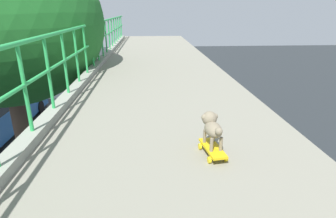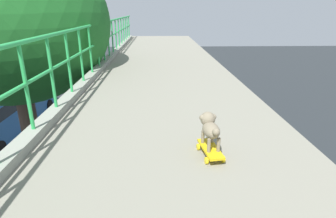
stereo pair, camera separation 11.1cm
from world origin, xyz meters
TOP-DOWN VIEW (x-y plane):
  - city_bus at (-8.37, 16.87)m, footprint 2.69×11.28m
  - roadside_tree_mid at (-2.48, 7.94)m, footprint 4.97×4.97m
  - toy_skateboard at (1.78, 3.04)m, footprint 0.25×0.47m
  - small_dog at (1.77, 3.10)m, footprint 0.21×0.41m

SIDE VIEW (x-z plane):
  - city_bus at x=-8.37m, z-range 0.22..3.29m
  - toy_skateboard at x=1.78m, z-range 6.02..6.11m
  - small_dog at x=1.77m, z-range 6.13..6.47m
  - roadside_tree_mid at x=-2.48m, z-range 2.48..11.61m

